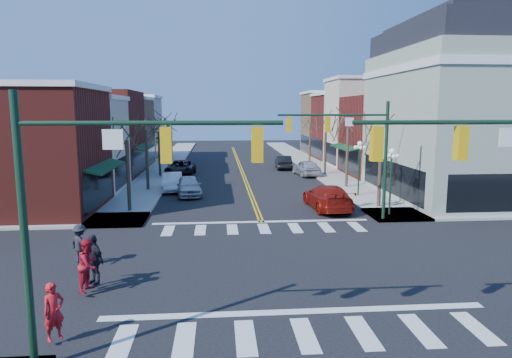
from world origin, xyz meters
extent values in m
plane|color=black|center=(0.00, 0.00, 0.00)|extent=(160.00, 160.00, 0.00)
cube|color=#9E9B93|center=(-8.75, 20.00, 0.07)|extent=(3.50, 70.00, 0.15)
cube|color=#9E9B93|center=(8.75, 20.00, 0.07)|extent=(3.50, 70.00, 0.15)
cube|color=maroon|center=(-15.50, 11.75, 4.00)|extent=(10.00, 8.50, 8.00)
cube|color=beige|center=(-15.50, 19.50, 3.75)|extent=(10.00, 7.00, 7.50)
cube|color=maroon|center=(-15.50, 27.50, 4.25)|extent=(10.00, 9.00, 8.50)
cube|color=#88664B|center=(-15.50, 35.75, 3.90)|extent=(10.00, 7.50, 7.80)
cube|color=beige|center=(-15.50, 43.50, 4.10)|extent=(10.00, 8.00, 8.20)
cube|color=maroon|center=(15.50, 25.75, 4.00)|extent=(10.00, 8.50, 8.00)
cube|color=beige|center=(15.50, 33.50, 5.00)|extent=(10.00, 7.00, 10.00)
cube|color=maroon|center=(15.50, 41.00, 4.25)|extent=(10.00, 8.00, 8.50)
cube|color=#88664B|center=(15.50, 49.00, 4.50)|extent=(10.00, 8.00, 9.00)
cube|color=#95A48E|center=(16.50, 14.50, 5.50)|extent=(12.00, 14.00, 11.00)
cube|color=white|center=(16.50, 14.50, 9.60)|extent=(12.25, 14.25, 0.50)
cube|color=black|center=(16.50, 14.50, 11.90)|extent=(11.40, 13.40, 1.80)
cube|color=black|center=(16.50, 14.50, 13.00)|extent=(9.80, 11.80, 0.60)
cylinder|color=#14331E|center=(-7.40, -7.40, 3.60)|extent=(0.20, 0.20, 7.20)
cylinder|color=#14331E|center=(-4.15, -7.40, 6.40)|extent=(6.50, 0.12, 0.12)
cube|color=gold|center=(-3.83, -7.40, 5.85)|extent=(0.28, 0.28, 0.90)
cube|color=gold|center=(-1.55, -7.40, 5.85)|extent=(0.28, 0.28, 0.90)
cylinder|color=#14331E|center=(4.15, -7.40, 6.40)|extent=(6.50, 0.12, 0.12)
cube|color=gold|center=(3.83, -7.40, 5.85)|extent=(0.28, 0.28, 0.90)
cube|color=gold|center=(1.55, -7.40, 5.85)|extent=(0.28, 0.28, 0.90)
cylinder|color=#14331E|center=(7.40, 7.40, 3.60)|extent=(0.20, 0.20, 7.20)
cylinder|color=#14331E|center=(4.15, 7.40, 6.40)|extent=(6.50, 0.12, 0.12)
cube|color=gold|center=(3.83, 7.40, 5.85)|extent=(0.28, 0.28, 0.90)
cube|color=gold|center=(1.55, 7.40, 5.85)|extent=(0.28, 0.28, 0.90)
cylinder|color=#14331E|center=(8.20, 8.50, 2.00)|extent=(0.12, 0.12, 4.00)
sphere|color=white|center=(8.20, 8.50, 4.15)|extent=(0.36, 0.36, 0.36)
cylinder|color=#14331E|center=(8.20, 15.00, 2.00)|extent=(0.12, 0.12, 4.00)
sphere|color=white|center=(8.20, 15.00, 4.15)|extent=(0.36, 0.36, 0.36)
cylinder|color=#382B21|center=(-8.40, 11.00, 2.38)|extent=(0.24, 0.24, 4.76)
cylinder|color=#382B21|center=(-8.40, 19.00, 2.52)|extent=(0.24, 0.24, 5.04)
cylinder|color=#382B21|center=(-8.40, 27.00, 2.27)|extent=(0.24, 0.24, 4.55)
cylinder|color=#382B21|center=(-8.40, 35.00, 2.45)|extent=(0.24, 0.24, 4.90)
cylinder|color=#382B21|center=(8.40, 11.00, 2.31)|extent=(0.24, 0.24, 4.62)
cylinder|color=#382B21|center=(8.40, 19.00, 2.59)|extent=(0.24, 0.24, 5.18)
cylinder|color=#382B21|center=(8.40, 27.00, 2.42)|extent=(0.24, 0.24, 4.83)
cylinder|color=#382B21|center=(8.40, 35.00, 2.48)|extent=(0.24, 0.24, 4.97)
imported|color=#BCBCC1|center=(-4.91, 16.70, 0.78)|extent=(2.38, 4.74, 1.55)
imported|color=white|center=(-6.40, 18.95, 0.74)|extent=(1.88, 4.60, 1.49)
imported|color=black|center=(-6.40, 27.67, 0.78)|extent=(2.99, 5.81, 1.57)
imported|color=maroon|center=(4.80, 10.93, 0.84)|extent=(2.64, 5.87, 1.67)
imported|color=silver|center=(6.40, 26.61, 0.82)|extent=(2.44, 5.02, 1.65)
imported|color=black|center=(4.80, 32.13, 0.76)|extent=(1.82, 4.70, 1.53)
imported|color=red|center=(-7.30, -6.13, 1.00)|extent=(0.73, 0.73, 1.70)
imported|color=#B11224|center=(-7.30, -2.52, 1.13)|extent=(0.94, 1.09, 1.96)
imported|color=black|center=(-7.30, -1.86, 1.11)|extent=(1.15, 1.10, 1.92)
imported|color=black|center=(-8.51, 0.59, 1.01)|extent=(1.26, 1.20, 1.71)
camera|label=1|loc=(-2.53, -18.89, 6.74)|focal=32.00mm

